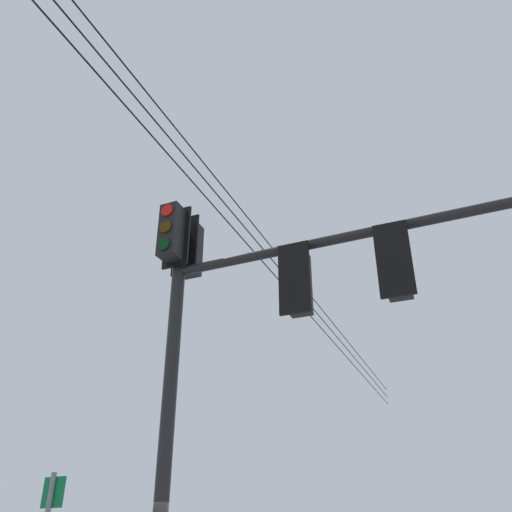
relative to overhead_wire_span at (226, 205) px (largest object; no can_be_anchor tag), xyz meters
name	(u,v)px	position (x,y,z in m)	size (l,w,h in m)	color
signal_mast_assembly	(236,313)	(-1.87, -0.17, -3.07)	(2.75, 4.60, 6.80)	black
overhead_wire_span	(226,205)	(0.00, 0.00, 0.00)	(30.97, 15.41, 1.41)	black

